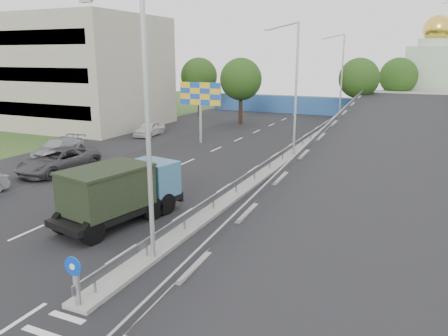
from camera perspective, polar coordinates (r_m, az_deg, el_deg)
The scene contains 21 objects.
road_surface at distance 30.69m, azimuth 0.06°, elevation -0.26°, with size 26.00×90.00×0.04m, color black.
parking_strip at distance 37.81m, azimuth -18.21°, elevation 1.82°, with size 8.00×90.00×0.05m, color black.
median at distance 33.29m, azimuth 7.62°, elevation 0.96°, with size 1.00×44.00×0.20m, color gray.
overpass_ramp at distance 31.68m, azimuth 20.81°, elevation 2.50°, with size 10.00×50.00×3.50m.
median_guardrail at distance 33.15m, azimuth 7.66°, elevation 2.05°, with size 0.09×44.00×0.71m.
sign_bollard at distance 14.70m, azimuth -18.81°, elevation -13.77°, with size 0.64×0.23×1.67m.
lamp_post_near at distance 16.05m, azimuth -10.58°, elevation 7.10°, with size 2.74×0.18×10.08m.
lamp_post_mid at distance 34.34m, azimuth 9.12°, elevation 10.96°, with size 2.74×0.18×10.08m.
lamp_post_far at distance 53.86m, azimuth 14.96°, elevation 11.86°, with size 2.74×0.18×10.08m.
beige_building at distance 55.39m, azimuth -21.18°, elevation 11.65°, with size 24.00×14.00×12.00m, color #A29F87.
blue_wall at distance 60.87m, azimuth 11.82°, elevation 7.93°, with size 30.00×0.50×2.40m, color #2B57A0.
church at distance 67.10m, azimuth 25.54°, elevation 10.95°, with size 7.00×7.00×13.80m.
billboard at distance 39.67m, azimuth -3.11°, elevation 9.21°, with size 4.00×0.24×5.50m.
tree_left_mid at distance 50.89m, azimuth 2.21°, elevation 11.49°, with size 4.80×4.80×7.60m.
tree_median_far at distance 55.58m, azimuth 17.23°, elevation 11.12°, with size 4.80×4.80×7.60m.
tree_left_far at distance 58.80m, azimuth -3.28°, elevation 11.88°, with size 4.80×4.80×7.60m.
tree_ramp_far at distance 62.18m, azimuth 21.82°, elevation 11.03°, with size 4.80×4.80×7.60m.
dump_truck at distance 21.34m, azimuth -13.33°, elevation -2.87°, with size 3.58×6.83×2.86m.
parked_car_c at distance 31.92m, azimuth -20.82°, elevation 0.88°, with size 2.74×5.93×1.65m, color #3C3B41.
parked_car_d at distance 36.96m, azimuth -20.83°, elevation 2.49°, with size 2.08×5.10×1.48m, color gray.
parked_car_e at distance 44.41m, azimuth -9.72°, elevation 5.08°, with size 1.71×4.26×1.45m, color silver.
Camera 1 is at (9.24, -7.04, 7.80)m, focal length 35.00 mm.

